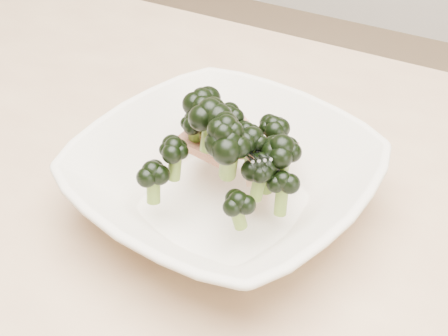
{
  "coord_description": "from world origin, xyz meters",
  "views": [
    {
      "loc": [
        0.18,
        -0.38,
        1.18
      ],
      "look_at": [
        -0.03,
        0.03,
        0.8
      ],
      "focal_mm": 50.0,
      "sensor_mm": 36.0,
      "label": 1
    }
  ],
  "objects": [
    {
      "name": "broccoli_dish",
      "position": [
        -0.03,
        0.03,
        0.79
      ],
      "size": [
        0.33,
        0.33,
        0.13
      ],
      "color": "beige",
      "rests_on": "dining_table"
    },
    {
      "name": "dining_table",
      "position": [
        0.0,
        0.0,
        0.65
      ],
      "size": [
        1.2,
        0.8,
        0.75
      ],
      "color": "tan",
      "rests_on": "ground"
    }
  ]
}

